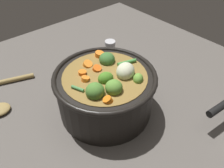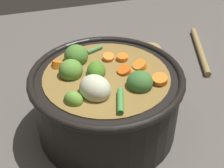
# 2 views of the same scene
# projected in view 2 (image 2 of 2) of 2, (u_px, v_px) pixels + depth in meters

# --- Properties ---
(ground_plane) EXTENTS (1.10, 1.10, 0.00)m
(ground_plane) POSITION_uv_depth(u_px,v_px,m) (107.00, 127.00, 0.59)
(ground_plane) COLOR #514C47
(cooking_pot) EXTENTS (0.26, 0.26, 0.15)m
(cooking_pot) POSITION_uv_depth(u_px,v_px,m) (106.00, 100.00, 0.55)
(cooking_pot) COLOR black
(cooking_pot) RESTS_ON ground_plane
(wooden_spoon) EXTENTS (0.20, 0.19, 0.02)m
(wooden_spoon) POSITION_uv_depth(u_px,v_px,m) (174.00, 49.00, 0.79)
(wooden_spoon) COLOR olive
(wooden_spoon) RESTS_ON ground_plane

